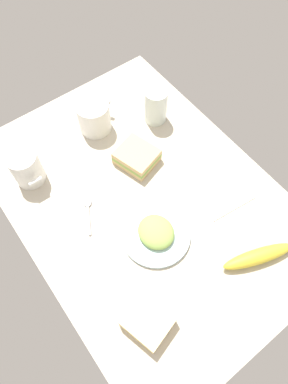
# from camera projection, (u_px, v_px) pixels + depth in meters

# --- Properties ---
(tabletop) EXTENTS (0.90, 0.64, 0.02)m
(tabletop) POSITION_uv_depth(u_px,v_px,m) (144.00, 199.00, 0.93)
(tabletop) COLOR #BCB29E
(tabletop) RESTS_ON ground
(plate_of_food) EXTENTS (0.17, 0.17, 0.04)m
(plate_of_food) POSITION_uv_depth(u_px,v_px,m) (156.00, 233.00, 0.85)
(plate_of_food) COLOR silver
(plate_of_food) RESTS_ON tabletop
(coffee_mug_black) EXTENTS (0.10, 0.08, 0.10)m
(coffee_mug_black) POSITION_uv_depth(u_px,v_px,m) (26.00, 168.00, 0.90)
(coffee_mug_black) COLOR white
(coffee_mug_black) RESTS_ON tabletop
(coffee_mug_milky) EXTENTS (0.10, 0.12, 0.10)m
(coffee_mug_milky) POSITION_uv_depth(u_px,v_px,m) (94.00, 116.00, 0.99)
(coffee_mug_milky) COLOR white
(coffee_mug_milky) RESTS_ON tabletop
(sandwich_main) EXTENTS (0.11, 0.11, 0.04)m
(sandwich_main) POSITION_uv_depth(u_px,v_px,m) (148.00, 322.00, 0.75)
(sandwich_main) COLOR beige
(sandwich_main) RESTS_ON tabletop
(sandwich_side) EXTENTS (0.13, 0.12, 0.04)m
(sandwich_side) POSITION_uv_depth(u_px,v_px,m) (137.00, 157.00, 0.95)
(sandwich_side) COLOR #DBB77A
(sandwich_side) RESTS_ON tabletop
(glass_of_milk) EXTENTS (0.07, 0.07, 0.11)m
(glass_of_milk) POSITION_uv_depth(u_px,v_px,m) (156.00, 106.00, 1.00)
(glass_of_milk) COLOR silver
(glass_of_milk) RESTS_ON tabletop
(banana) EXTENTS (0.10, 0.19, 0.04)m
(banana) POSITION_uv_depth(u_px,v_px,m) (259.00, 256.00, 0.82)
(banana) COLOR yellow
(banana) RESTS_ON tabletop
(spoon) EXTENTS (0.11, 0.07, 0.01)m
(spoon) POSITION_uv_depth(u_px,v_px,m) (88.00, 208.00, 0.90)
(spoon) COLOR silver
(spoon) RESTS_ON tabletop
(paper_napkin) EXTENTS (0.15, 0.15, 0.00)m
(paper_napkin) POSITION_uv_depth(u_px,v_px,m) (220.00, 190.00, 0.93)
(paper_napkin) COLOR white
(paper_napkin) RESTS_ON tabletop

